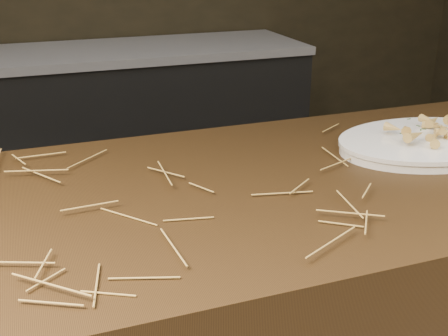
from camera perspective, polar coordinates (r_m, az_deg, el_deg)
The scene contains 4 objects.
back_counter at distance 2.98m, azimuth -9.76°, elevation 4.00°, with size 1.82×0.62×0.84m.
straw_bedding at distance 1.03m, azimuth -8.09°, elevation -2.69°, with size 1.40×0.60×0.02m, color #A9773B, non-canonical shape.
serving_platter at distance 1.34m, azimuth 20.09°, elevation 2.31°, with size 0.42×0.28×0.02m, color white, non-canonical shape.
roasted_veg_heap at distance 1.33m, azimuth 20.28°, elevation 3.72°, with size 0.21×0.15×0.05m, color tan, non-canonical shape.
Camera 1 is at (-0.18, -0.61, 1.34)m, focal length 45.00 mm.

